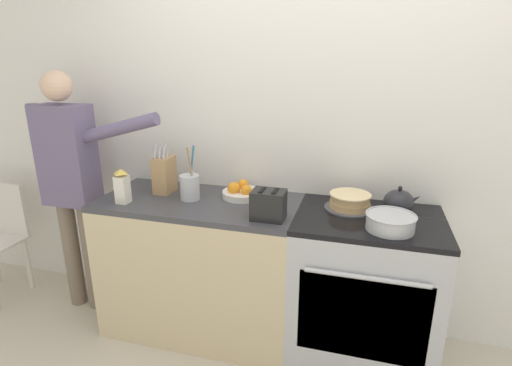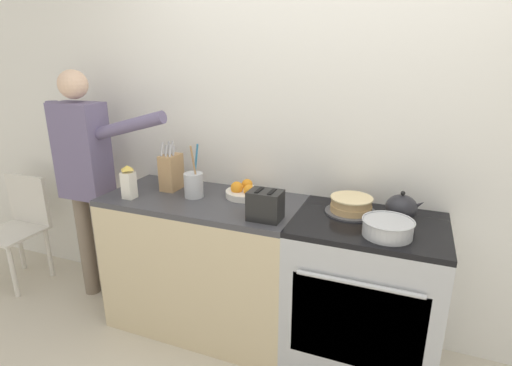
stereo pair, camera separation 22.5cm
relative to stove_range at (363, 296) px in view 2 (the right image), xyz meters
The scene contains 13 objects.
wall_back 0.96m from the stove_range, 133.53° to the left, with size 8.00×0.04×2.60m.
counter_cabinet 1.01m from the stove_range, behind, with size 1.21×0.59×0.90m.
stove_range is the anchor object (origin of this frame).
layer_cake 0.51m from the stove_range, 139.25° to the left, with size 0.28×0.28×0.09m.
tea_kettle 0.55m from the stove_range, 32.58° to the left, with size 0.20×0.16×0.16m.
mixing_bowl 0.52m from the stove_range, 54.61° to the right, with size 0.25×0.25×0.08m.
knife_block 1.39m from the stove_range, behind, with size 0.10×0.15×0.32m.
utensil_crock 1.18m from the stove_range, behind, with size 0.12×0.12×0.33m.
fruit_bowl 0.92m from the stove_range, behind, with size 0.25×0.25×0.10m.
toaster 0.76m from the stove_range, 162.88° to the right, with size 0.19×0.13×0.16m.
milk_carton 1.53m from the stove_range, behind, with size 0.07×0.07×0.21m.
person_baker 1.98m from the stove_range, behind, with size 0.93×0.20×1.65m.
dining_chair 2.64m from the stove_range, behind, with size 0.40×0.40×0.84m.
Camera 2 is at (0.46, -1.73, 1.74)m, focal length 28.00 mm.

